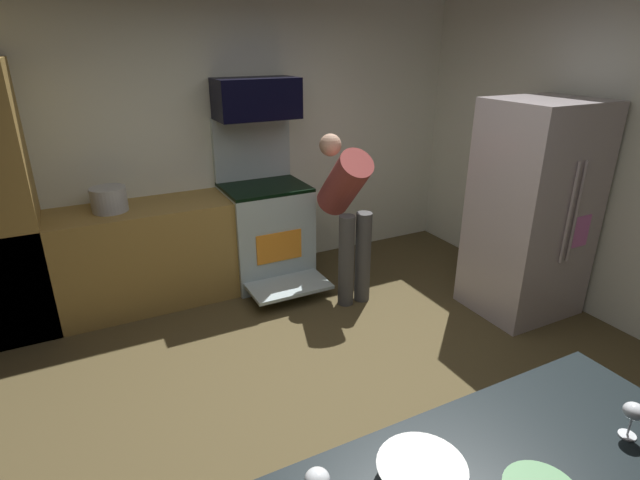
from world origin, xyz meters
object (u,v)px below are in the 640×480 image
person_cook (347,206)px  mixing_bowl_small (421,475)px  wine_glass_near (634,413)px  microwave (256,98)px  stock_pot (109,199)px  refrigerator (532,211)px  oven_range (266,229)px

person_cook → mixing_bowl_small: 2.95m
person_cook → wine_glass_near: size_ratio=10.34×
microwave → stock_pot: bearing=-176.6°
person_cook → stock_pot: bearing=160.1°
refrigerator → stock_pot: 3.49m
microwave → refrigerator: (1.77, -1.65, -0.83)m
oven_range → stock_pot: (-1.34, 0.01, 0.49)m
person_cook → wine_glass_near: (-0.47, -2.83, 0.14)m
oven_range → refrigerator: 2.39m
refrigerator → mixing_bowl_small: refrigerator is taller
microwave → mixing_bowl_small: bearing=-102.3°
oven_range → stock_pot: size_ratio=5.45×
mixing_bowl_small → stock_pot: size_ratio=1.01×
microwave → wine_glass_near: 3.66m
oven_range → microwave: (0.00, 0.09, 1.21)m
microwave → stock_pot: (-1.34, -0.08, -0.73)m
mixing_bowl_small → wine_glass_near: size_ratio=2.05×
oven_range → person_cook: bearing=-52.1°
person_cook → stock_pot: size_ratio=5.08×
oven_range → stock_pot: oven_range is taller
wine_glass_near → stock_pot: 3.77m
stock_pot → mixing_bowl_small: bearing=-79.8°
refrigerator → mixing_bowl_small: bearing=-144.9°
wine_glass_near → refrigerator: bearing=48.3°
oven_range → refrigerator: (1.77, -1.55, 0.39)m
oven_range → person_cook: (0.51, -0.66, 0.35)m
oven_range → microwave: microwave is taller
oven_range → refrigerator: size_ratio=0.86×
mixing_bowl_small → microwave: bearing=77.7°
refrigerator → wine_glass_near: bearing=-131.7°
person_cook → wine_glass_near: 2.87m
person_cook → mixing_bowl_small: (-1.26, -2.66, 0.08)m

